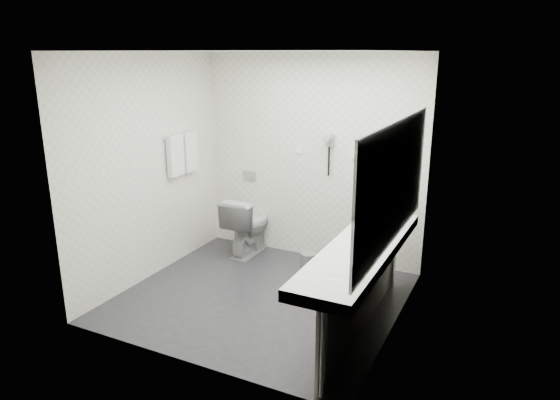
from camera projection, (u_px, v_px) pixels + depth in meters
The scene contains 31 objects.
floor at pixel (261, 297), 5.34m from camera, with size 2.80×2.80×0.00m, color #27272C.
ceiling at pixel (258, 51), 4.64m from camera, with size 2.80×2.80×0.00m, color white.
wall_back at pixel (311, 159), 6.11m from camera, with size 2.80×2.80×0.00m, color white.
wall_front at pixel (179, 220), 3.87m from camera, with size 2.80×2.80×0.00m, color white.
wall_left at pixel (149, 169), 5.58m from camera, with size 2.60×2.60×0.00m, color white.
wall_right at pixel (401, 200), 4.40m from camera, with size 2.60×2.60×0.00m, color white.
vanity_counter at pixel (361, 251), 4.47m from camera, with size 0.55×2.20×0.10m, color white.
vanity_panel at pixel (362, 295), 4.58m from camera, with size 0.03×2.15×0.75m, color gray.
vanity_post_near at pixel (323, 355), 3.67m from camera, with size 0.06×0.06×0.75m, color silver.
vanity_post_far at pixel (393, 256), 5.46m from camera, with size 0.06×0.06×0.75m, color silver.
mirror at pixel (395, 183), 4.17m from camera, with size 0.02×2.20×1.05m, color #B2BCC6.
basin_near at pixel (336, 275), 3.90m from camera, with size 0.40×0.31×0.05m, color white.
basin_far at pixel (381, 225), 5.02m from camera, with size 0.40×0.31×0.05m, color white.
faucet_near at pixel (361, 269), 3.79m from camera, with size 0.04×0.04×0.15m, color silver.
faucet_far at pixel (401, 219), 4.91m from camera, with size 0.04×0.04×0.15m, color silver.
soap_bottle_a at pixel (381, 239), 4.44m from camera, with size 0.05×0.05×0.11m, color beige.
soap_bottle_b at pixel (361, 232), 4.67m from camera, with size 0.07×0.07×0.09m, color beige.
glass_left at pixel (380, 235), 4.56m from camera, with size 0.06×0.06×0.11m, color silver.
glass_right at pixel (382, 231), 4.62m from camera, with size 0.07×0.07×0.12m, color silver.
toilet at pixel (248, 225), 6.41m from camera, with size 0.42×0.75×0.76m, color white.
flush_plate at pixel (250, 176), 6.54m from camera, with size 0.18×0.02×0.12m, color #B2B5BA.
pedal_bin at pixel (309, 265), 5.82m from camera, with size 0.19×0.19×0.26m, color #B2B5BA.
bin_lid at pixel (309, 254), 5.78m from camera, with size 0.19×0.19×0.01m, color #B2B5BA.
towel_rail at pixel (181, 135), 5.95m from camera, with size 0.02×0.02×0.62m, color silver.
towel_near at pixel (176, 156), 5.89m from camera, with size 0.07×0.24×0.48m, color white.
towel_far at pixel (190, 151), 6.13m from camera, with size 0.07×0.24×0.48m, color white.
dryer_cradle at pixel (330, 140), 5.91m from camera, with size 0.10×0.04×0.14m, color #95959A.
dryer_barrel at pixel (328, 138), 5.84m from camera, with size 0.08×0.08×0.14m, color #95959A.
dryer_cord at pixel (329, 161), 5.96m from camera, with size 0.02×0.02×0.35m, color black.
switch_plate_a at pixel (299, 150), 6.13m from camera, with size 0.09×0.02×0.09m, color white.
switch_plate_b at pixel (354, 155), 5.84m from camera, with size 0.09×0.02×0.09m, color white.
Camera 1 is at (2.32, -4.25, 2.49)m, focal length 32.38 mm.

